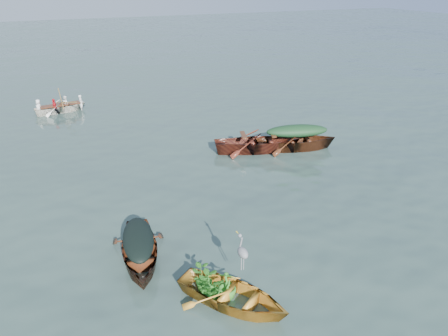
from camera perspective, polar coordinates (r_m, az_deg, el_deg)
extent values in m
plane|color=#364B44|center=(14.80, 2.24, -4.38)|extent=(140.00, 140.00, 0.00)
imported|color=gold|center=(10.64, 1.17, -17.40)|extent=(3.23, 3.64, 0.94)
imported|color=#532713|center=(12.19, -10.89, -11.75)|extent=(2.17, 4.14, 1.00)
imported|color=#4E2912|center=(19.39, 9.35, 2.41)|extent=(5.15, 2.82, 1.18)
imported|color=#5B2616|center=(18.97, 4.37, 2.18)|extent=(5.40, 3.07, 1.25)
imported|color=white|center=(26.04, -20.47, 6.83)|extent=(4.00, 1.78, 0.90)
ellipsoid|color=black|center=(11.80, -11.16, -8.98)|extent=(1.19, 2.28, 0.40)
ellipsoid|color=black|center=(19.10, 9.51, 4.79)|extent=(2.83, 1.55, 0.52)
imported|color=#1A5E18|center=(10.38, -1.46, -13.12)|extent=(1.10, 1.14, 0.60)
imported|color=silver|center=(25.83, -20.73, 8.58)|extent=(2.84, 1.48, 0.76)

